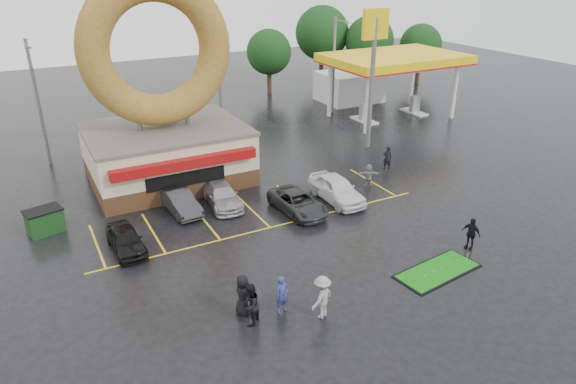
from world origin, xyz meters
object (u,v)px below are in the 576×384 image
car_dgrey (180,202)px  car_silver (222,195)px  streetlight_mid (220,78)px  person_cameraman (471,233)px  streetlight_right (334,63)px  car_black (126,240)px  putting_green (438,271)px  donut_shop (164,116)px  dumpster (45,222)px  streetlight_left (38,100)px  shell_sign (374,54)px  car_grey (298,203)px  gas_station (374,73)px  car_white (337,189)px  person_blue (282,294)px

car_dgrey → car_silver: car_dgrey is taller
streetlight_mid → car_dgrey: size_ratio=2.24×
person_cameraman → streetlight_mid: bearing=173.9°
streetlight_right → car_black: bearing=-144.0°
car_silver → putting_green: (6.51, -11.92, -0.60)m
streetlight_mid → car_silver: (-5.29, -13.44, -4.15)m
donut_shop → dumpster: (-8.20, -4.18, -3.81)m
streetlight_left → car_dgrey: 14.23m
shell_sign → donut_shop: bearing=176.5°
shell_sign → streetlight_mid: 12.93m
person_cameraman → dumpster: person_cameraman is taller
shell_sign → person_cameraman: bearing=-107.1°
car_grey → shell_sign: bearing=31.7°
gas_station → car_black: size_ratio=3.66×
car_silver → car_white: car_white is taller
gas_station → streetlight_mid: (-16.00, -0.02, 1.08)m
car_black → car_dgrey: size_ratio=0.93×
car_grey → streetlight_left: bearing=124.7°
car_silver → putting_green: size_ratio=0.95×
shell_sign → car_white: 12.52m
donut_shop → car_silver: size_ratio=3.09×
car_grey → dumpster: dumpster is taller
dumpster → person_cameraman: bearing=-46.1°
person_blue → putting_green: (8.09, -0.81, -0.84)m
car_black → donut_shop: bearing=58.0°
streetlight_mid → person_blue: (-6.88, -24.55, -3.91)m
car_dgrey → streetlight_right: bearing=30.2°
person_cameraman → dumpster: (-19.41, 12.32, -0.23)m
streetlight_left → car_white: size_ratio=1.93×
streetlight_right → car_black: (-23.69, -17.23, -4.15)m
car_white → person_blue: (-8.14, -8.31, 0.08)m
streetlight_mid → streetlight_right: 12.04m
streetlight_left → car_silver: bearing=-55.0°
person_blue → streetlight_left: bearing=99.4°
car_dgrey → gas_station: bearing=23.7°
shell_sign → person_blue: 23.21m
gas_station → shell_sign: size_ratio=1.29×
car_white → dumpster: size_ratio=2.59×
streetlight_left → shell_sign: bearing=-19.0°
streetlight_right → dumpster: 30.48m
streetlight_right → putting_green: (-10.78, -26.36, -4.75)m
streetlight_mid → putting_green: bearing=-87.3°
donut_shop → car_dgrey: size_ratio=3.36×
donut_shop → streetlight_right: donut_shop is taller
car_silver → dumpster: bearing=177.6°
car_grey → dumpster: (-13.53, 4.39, 0.03)m
car_white → donut_shop: bearing=135.0°
gas_station → person_blue: size_ratio=7.83×
dumpster → shell_sign: bearing=-6.2°
shell_sign → streetlight_mid: (-9.00, 8.92, -2.60)m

